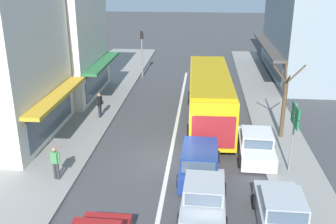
{
  "coord_description": "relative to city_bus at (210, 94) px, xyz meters",
  "views": [
    {
      "loc": [
        1.63,
        -18.29,
        9.54
      ],
      "look_at": [
        -0.45,
        3.97,
        1.2
      ],
      "focal_mm": 42.0,
      "sensor_mm": 36.0,
      "label": 1
    }
  ],
  "objects": [
    {
      "name": "ground_plane",
      "position": [
        -2.05,
        -5.69,
        -1.88
      ],
      "size": [
        140.0,
        140.0,
        0.0
      ],
      "primitive_type": "plane",
      "color": "#3F3F42"
    },
    {
      "name": "kerb_right",
      "position": [
        4.15,
        0.31,
        -1.82
      ],
      "size": [
        2.8,
        44.0,
        0.12
      ],
      "primitive_type": "cube",
      "color": "gray",
      "rests_on": "ground"
    },
    {
      "name": "shopfront_mid_block",
      "position": [
        -12.23,
        4.32,
        2.42
      ],
      "size": [
        8.58,
        7.77,
        8.61
      ],
      "color": "silver",
      "rests_on": "ground"
    },
    {
      "name": "city_bus",
      "position": [
        0.0,
        0.0,
        0.0
      ],
      "size": [
        3.0,
        10.93,
        3.23
      ],
      "color": "yellow",
      "rests_on": "ground"
    },
    {
      "name": "sidewalk_left",
      "position": [
        -8.85,
        0.31,
        -1.81
      ],
      "size": [
        5.2,
        44.0,
        0.14
      ],
      "primitive_type": "cube",
      "color": "gray",
      "rests_on": "ground"
    },
    {
      "name": "building_right_far",
      "position": [
        9.43,
        12.24,
        2.45
      ],
      "size": [
        8.4,
        13.93,
        8.68
      ],
      "color": "#84939E",
      "rests_on": "ground"
    },
    {
      "name": "parked_sedan_kerb_front",
      "position": [
        2.73,
        -10.96,
        -1.22
      ],
      "size": [
        1.92,
        4.21,
        1.47
      ],
      "color": "#9EA3A8",
      "rests_on": "ground"
    },
    {
      "name": "directional_road_sign",
      "position": [
        3.89,
        -6.5,
        0.82
      ],
      "size": [
        0.1,
        1.4,
        3.6
      ],
      "color": "gray",
      "rests_on": "ground"
    },
    {
      "name": "sedan_behind_bus_mid",
      "position": [
        -0.25,
        -10.11,
        -1.22
      ],
      "size": [
        1.98,
        4.24,
        1.47
      ],
      "color": "#9EA3A8",
      "rests_on": "ground"
    },
    {
      "name": "wagon_adjacent_lane_trail",
      "position": [
        -0.47,
        -7.1,
        -1.14
      ],
      "size": [
        2.02,
        4.54,
        1.58
      ],
      "color": "navy",
      "rests_on": "ground"
    },
    {
      "name": "parked_sedan_kerb_second",
      "position": [
        2.45,
        -4.86,
        -1.22
      ],
      "size": [
        1.98,
        4.25,
        1.47
      ],
      "color": "silver",
      "rests_on": "ground"
    },
    {
      "name": "pedestrian_with_handbag_near",
      "position": [
        -7.14,
        -0.21,
        -0.81
      ],
      "size": [
        0.33,
        0.66,
        1.63
      ],
      "color": "#232838",
      "rests_on": "sidewalk_left"
    },
    {
      "name": "lane_centre_line",
      "position": [
        -2.05,
        -1.69,
        -1.88
      ],
      "size": [
        0.2,
        28.0,
        0.01
      ],
      "primitive_type": "cube",
      "color": "silver",
      "rests_on": "ground"
    },
    {
      "name": "pedestrian_browsing_midblock",
      "position": [
        -7.12,
        -8.32,
        -0.81
      ],
      "size": [
        0.54,
        0.33,
        1.63
      ],
      "color": "#333338",
      "rests_on": "sidewalk_left"
    },
    {
      "name": "traffic_light_downstreet",
      "position": [
        -5.95,
        10.32,
        0.97
      ],
      "size": [
        0.32,
        0.24,
        4.2
      ],
      "color": "gray",
      "rests_on": "ground"
    },
    {
      "name": "street_tree_right",
      "position": [
        4.22,
        -2.31,
        0.25
      ],
      "size": [
        1.8,
        1.44,
        4.58
      ],
      "color": "brown",
      "rests_on": "ground"
    }
  ]
}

